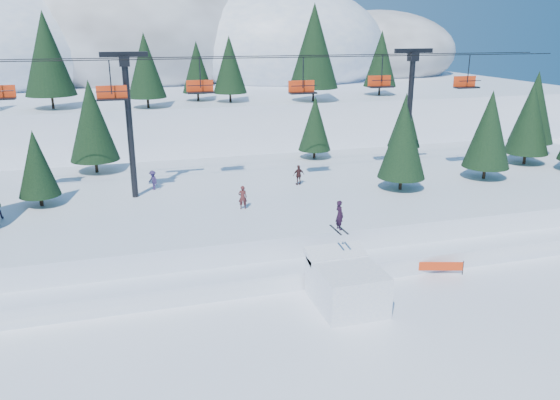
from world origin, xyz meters
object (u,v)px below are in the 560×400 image
object	(u,v)px
jump_kicker	(346,283)
banner_far	(423,256)
banner_near	(440,266)
chairlift	(272,98)

from	to	relation	value
jump_kicker	banner_far	xyz separation A→B (m)	(6.80, 3.56, -0.69)
jump_kicker	banner_near	size ratio (longest dim) A/B	1.98
chairlift	banner_near	size ratio (longest dim) A/B	16.78
jump_kicker	banner_near	world-z (taller)	jump_kicker
banner_near	banner_far	world-z (taller)	same
jump_kicker	banner_far	bearing A→B (deg)	27.64
banner_near	banner_far	xyz separation A→B (m)	(-0.13, 1.72, 0.00)
banner_near	jump_kicker	bearing A→B (deg)	-165.12
banner_far	chairlift	bearing A→B (deg)	119.48
jump_kicker	chairlift	xyz separation A→B (m)	(0.19, 15.24, 8.09)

